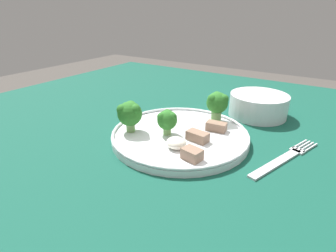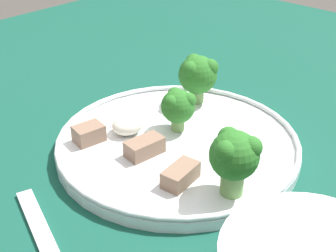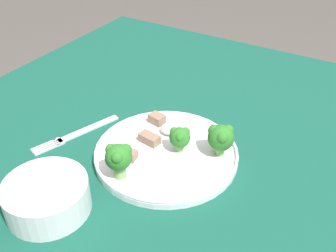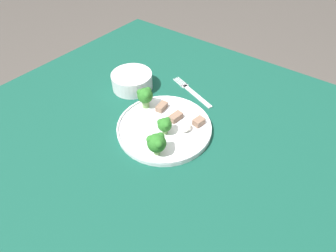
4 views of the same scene
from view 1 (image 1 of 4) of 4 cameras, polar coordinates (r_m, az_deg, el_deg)
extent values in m
cube|color=#114738|center=(0.56, -1.53, -2.96)|extent=(1.17, 1.17, 0.03)
cylinder|color=brown|center=(1.38, -6.93, -2.26)|extent=(0.06, 0.06, 0.68)
cylinder|color=white|center=(0.53, 2.32, -2.40)|extent=(0.27, 0.27, 0.01)
torus|color=white|center=(0.52, 2.34, -1.51)|extent=(0.27, 0.27, 0.01)
cube|color=silver|center=(0.48, 22.47, -7.51)|extent=(0.06, 0.14, 0.00)
cube|color=silver|center=(0.54, 26.31, -4.85)|extent=(0.03, 0.02, 0.00)
cube|color=silver|center=(0.56, 28.50, -4.31)|extent=(0.02, 0.05, 0.00)
cube|color=silver|center=(0.56, 27.89, -4.07)|extent=(0.02, 0.05, 0.00)
cube|color=silver|center=(0.56, 27.29, -3.83)|extent=(0.02, 0.05, 0.00)
cube|color=silver|center=(0.57, 26.69, -3.59)|extent=(0.02, 0.05, 0.00)
cylinder|color=silver|center=(0.67, 19.03, 4.31)|extent=(0.14, 0.14, 0.05)
cylinder|color=silver|center=(0.67, 18.99, 4.01)|extent=(0.11, 0.11, 0.04)
cylinder|color=#709E56|center=(0.52, -0.18, -0.95)|extent=(0.02, 0.02, 0.02)
sphere|color=#286B23|center=(0.51, -0.19, 1.31)|extent=(0.04, 0.04, 0.04)
sphere|color=#286B23|center=(0.50, 0.95, 1.96)|extent=(0.02, 0.02, 0.02)
sphere|color=#286B23|center=(0.52, -0.12, 2.73)|extent=(0.02, 0.02, 0.02)
sphere|color=#286B23|center=(0.50, -1.39, 2.00)|extent=(0.02, 0.02, 0.02)
cylinder|color=#709E56|center=(0.54, -8.14, -0.10)|extent=(0.02, 0.02, 0.02)
sphere|color=#286B23|center=(0.53, -8.32, 2.66)|extent=(0.05, 0.05, 0.05)
sphere|color=#286B23|center=(0.51, -7.14, 3.49)|extent=(0.02, 0.02, 0.02)
sphere|color=#286B23|center=(0.54, -8.11, 4.35)|extent=(0.02, 0.02, 0.02)
sphere|color=#286B23|center=(0.52, -9.93, 3.51)|extent=(0.02, 0.02, 0.02)
cylinder|color=#709E56|center=(0.59, 10.45, 2.29)|extent=(0.02, 0.02, 0.03)
sphere|color=#286B23|center=(0.58, 10.67, 5.01)|extent=(0.05, 0.05, 0.05)
sphere|color=#286B23|center=(0.57, 12.05, 5.73)|extent=(0.02, 0.02, 0.02)
sphere|color=#286B23|center=(0.59, 10.58, 6.43)|extent=(0.02, 0.02, 0.02)
sphere|color=#286B23|center=(0.57, 9.62, 5.82)|extent=(0.02, 0.02, 0.02)
cube|color=#846651|center=(0.44, 5.26, -6.12)|extent=(0.04, 0.03, 0.02)
cube|color=#846651|center=(0.54, 10.46, -0.10)|extent=(0.04, 0.03, 0.02)
cube|color=#846651|center=(0.50, 6.45, -2.24)|extent=(0.04, 0.03, 0.02)
ellipsoid|color=silver|center=(0.47, 1.81, -3.71)|extent=(0.04, 0.03, 0.02)
camera|label=2|loc=(0.71, 44.83, 21.98)|focal=50.00mm
camera|label=3|loc=(1.08, 2.77, 37.05)|focal=42.00mm
camera|label=4|loc=(0.73, -62.68, 38.00)|focal=28.00mm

